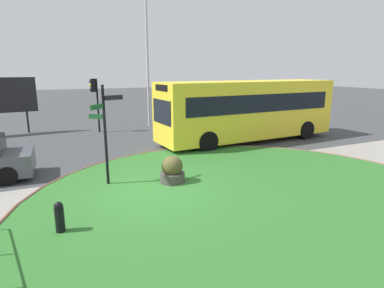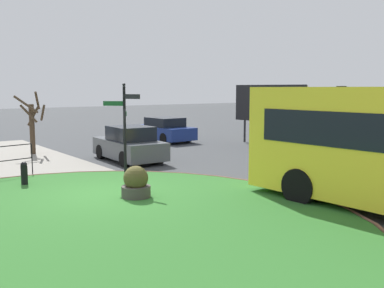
{
  "view_description": "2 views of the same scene",
  "coord_description": "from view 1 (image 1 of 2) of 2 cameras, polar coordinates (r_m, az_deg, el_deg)",
  "views": [
    {
      "loc": [
        -2.8,
        -8.98,
        3.72
      ],
      "look_at": [
        2.02,
        1.44,
        1.06
      ],
      "focal_mm": 29.83,
      "sensor_mm": 36.0,
      "label": 1
    },
    {
      "loc": [
        11.56,
        -5.55,
        3.14
      ],
      "look_at": [
        0.58,
        2.55,
        1.42
      ],
      "focal_mm": 41.44,
      "sensor_mm": 36.0,
      "label": 2
    }
  ],
  "objects": [
    {
      "name": "bollard_foreground",
      "position": [
        8.05,
        -22.59,
        -12.16
      ],
      "size": [
        0.21,
        0.21,
        0.83
      ],
      "color": "black",
      "rests_on": "ground"
    },
    {
      "name": "bus_yellow",
      "position": [
        17.18,
        10.02,
        6.13
      ],
      "size": [
        9.99,
        3.0,
        3.17
      ],
      "rotation": [
        0.0,
        0.0,
        3.2
      ],
      "color": "yellow",
      "rests_on": "ground"
    },
    {
      "name": "grass_island",
      "position": [
        9.46,
        11.68,
        -10.06
      ],
      "size": [
        13.32,
        13.32,
        0.1
      ],
      "primitive_type": "cylinder",
      "color": "#2D6B28",
      "rests_on": "ground"
    },
    {
      "name": "ground",
      "position": [
        10.12,
        -7.05,
        -8.62
      ],
      "size": [
        120.0,
        120.0,
        0.0
      ],
      "primitive_type": "plane",
      "color": "#3D3F42"
    },
    {
      "name": "grass_kerb_ring",
      "position": [
        9.45,
        11.69,
        -10.03
      ],
      "size": [
        13.63,
        13.63,
        0.11
      ],
      "primitive_type": "torus",
      "color": "brown",
      "rests_on": "ground"
    },
    {
      "name": "signpost_directional",
      "position": [
        10.4,
        -15.33,
        2.59
      ],
      "size": [
        1.12,
        0.82,
        3.3
      ],
      "color": "black",
      "rests_on": "ground"
    },
    {
      "name": "sidewalk_paving",
      "position": [
        8.38,
        -2.7,
        -13.24
      ],
      "size": [
        32.0,
        7.98,
        0.02
      ],
      "primitive_type": "cube",
      "color": "gray",
      "rests_on": "ground"
    },
    {
      "name": "planter_near_signpost",
      "position": [
        10.59,
        -3.54,
        -4.99
      ],
      "size": [
        0.82,
        0.82,
        0.99
      ],
      "color": "#47423D",
      "rests_on": "ground"
    },
    {
      "name": "lamppost_tall",
      "position": [
        21.92,
        -8.0,
        15.45
      ],
      "size": [
        0.32,
        0.32,
        8.77
      ],
      "color": "#B7B7BC",
      "rests_on": "ground"
    },
    {
      "name": "traffic_light_near",
      "position": [
        20.2,
        -17.01,
        8.7
      ],
      "size": [
        0.49,
        0.3,
        3.23
      ],
      "rotation": [
        0.0,
        0.0,
        3.32
      ],
      "color": "black",
      "rests_on": "ground"
    }
  ]
}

